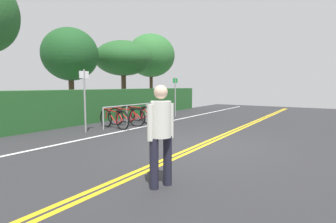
# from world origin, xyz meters

# --- Properties ---
(ground_plane) EXTENTS (29.97, 11.50, 0.05)m
(ground_plane) POSITION_xyz_m (0.00, 0.00, -0.03)
(ground_plane) COLOR #2B2B2D
(centre_line_yellow_inner) EXTENTS (26.97, 0.10, 0.00)m
(centre_line_yellow_inner) POSITION_xyz_m (0.00, -0.08, 0.00)
(centre_line_yellow_inner) COLOR gold
(centre_line_yellow_inner) RESTS_ON ground_plane
(centre_line_yellow_outer) EXTENTS (26.97, 0.10, 0.00)m
(centre_line_yellow_outer) POSITION_xyz_m (0.00, 0.08, 0.00)
(centre_line_yellow_outer) COLOR gold
(centre_line_yellow_outer) RESTS_ON ground_plane
(bike_lane_stripe_white) EXTENTS (26.97, 0.12, 0.00)m
(bike_lane_stripe_white) POSITION_xyz_m (0.00, 3.29, 0.00)
(bike_lane_stripe_white) COLOR white
(bike_lane_stripe_white) RESTS_ON ground_plane
(bike_rack) EXTENTS (3.82, 0.05, 0.82)m
(bike_rack) POSITION_xyz_m (2.21, 4.06, 0.59)
(bike_rack) COLOR #9EA0A5
(bike_rack) RESTS_ON ground_plane
(bicycle_0) EXTENTS (0.46, 1.72, 0.75)m
(bicycle_0) POSITION_xyz_m (0.76, 3.96, 0.35)
(bicycle_0) COLOR black
(bicycle_0) RESTS_ON ground_plane
(bicycle_1) EXTENTS (0.52, 1.69, 0.76)m
(bicycle_1) POSITION_xyz_m (1.49, 4.02, 0.36)
(bicycle_1) COLOR black
(bicycle_1) RESTS_ON ground_plane
(bicycle_2) EXTENTS (0.56, 1.74, 0.79)m
(bicycle_2) POSITION_xyz_m (2.27, 4.08, 0.37)
(bicycle_2) COLOR black
(bicycle_2) RESTS_ON ground_plane
(bicycle_3) EXTENTS (0.46, 1.64, 0.69)m
(bicycle_3) POSITION_xyz_m (2.89, 4.14, 0.32)
(bicycle_3) COLOR black
(bicycle_3) RESTS_ON ground_plane
(bicycle_4) EXTENTS (0.57, 1.62, 0.69)m
(bicycle_4) POSITION_xyz_m (3.52, 4.01, 0.32)
(bicycle_4) COLOR black
(bicycle_4) RESTS_ON ground_plane
(pedestrian) EXTENTS (0.47, 0.32, 1.60)m
(pedestrian) POSITION_xyz_m (-2.92, -0.72, 0.91)
(pedestrian) COLOR #1E1E2D
(pedestrian) RESTS_ON ground_plane
(sign_post_near) EXTENTS (0.36, 0.06, 2.13)m
(sign_post_near) POSITION_xyz_m (-0.38, 4.17, 1.29)
(sign_post_near) COLOR gray
(sign_post_near) RESTS_ON ground_plane
(sign_post_far) EXTENTS (0.36, 0.06, 2.03)m
(sign_post_far) POSITION_xyz_m (5.23, 4.03, 1.23)
(sign_post_far) COLOR gray
(sign_post_far) RESTS_ON ground_plane
(hedge_backdrop) EXTENTS (12.77, 1.12, 1.42)m
(hedge_backdrop) POSITION_xyz_m (3.71, 6.17, 0.71)
(hedge_backdrop) COLOR #235626
(hedge_backdrop) RESTS_ON ground_plane
(tree_mid) EXTENTS (2.56, 2.56, 4.26)m
(tree_mid) POSITION_xyz_m (1.59, 7.53, 3.03)
(tree_mid) COLOR #473323
(tree_mid) RESTS_ON ground_plane
(tree_far_right) EXTENTS (3.26, 3.26, 4.14)m
(tree_far_right) POSITION_xyz_m (5.04, 7.42, 3.14)
(tree_far_right) COLOR #473323
(tree_far_right) RESTS_ON ground_plane
(tree_extra) EXTENTS (3.26, 3.26, 5.10)m
(tree_extra) POSITION_xyz_m (8.30, 7.88, 3.64)
(tree_extra) COLOR #473323
(tree_extra) RESTS_ON ground_plane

